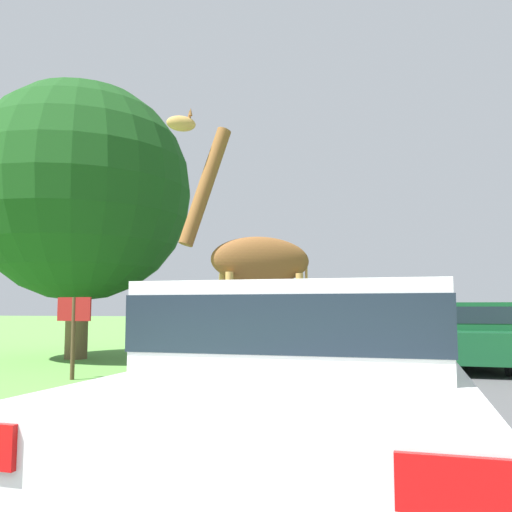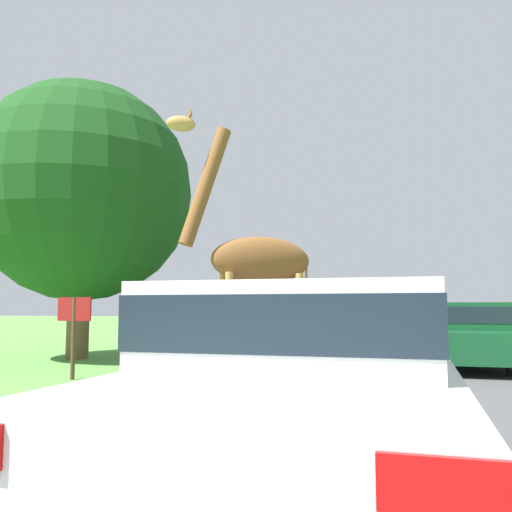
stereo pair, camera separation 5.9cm
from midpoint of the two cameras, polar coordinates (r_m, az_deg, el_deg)
road at (r=29.35m, az=14.40°, el=-7.90°), size 6.93×120.00×0.00m
giraffe_near_road at (r=10.50m, az=-0.25°, el=-0.00°), size 2.62×1.96×5.12m
car_lead_maroon at (r=3.83m, az=5.71°, el=-13.43°), size 1.94×4.31×1.46m
car_queue_right at (r=17.44m, az=10.26°, el=-7.64°), size 1.73×4.04×1.17m
car_queue_left at (r=27.33m, az=12.26°, el=-6.63°), size 1.92×4.16×1.35m
car_far_ahead at (r=12.85m, az=21.71°, el=-7.64°), size 1.81×4.00×1.43m
tree_far_right at (r=15.31m, az=-17.74°, el=6.41°), size 5.85×5.85×7.34m
sign_post at (r=10.67m, az=-18.46°, el=-6.59°), size 0.70×0.08×1.51m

